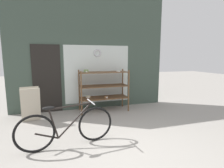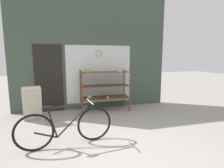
# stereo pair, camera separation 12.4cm
# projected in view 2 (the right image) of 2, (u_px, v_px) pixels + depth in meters

# --- Properties ---
(ground_plane) EXTENTS (30.00, 30.00, 0.00)m
(ground_plane) POSITION_uv_depth(u_px,v_px,m) (119.00, 150.00, 3.26)
(ground_plane) COLOR gray
(storefront_facade) EXTENTS (5.12, 0.13, 3.78)m
(storefront_facade) POSITION_uv_depth(u_px,v_px,m) (92.00, 53.00, 5.73)
(storefront_facade) COLOR #3D4C42
(storefront_facade) RESTS_ON ground_plane
(display_case) EXTENTS (1.53, 0.60, 1.34)m
(display_case) POSITION_uv_depth(u_px,v_px,m) (104.00, 86.00, 5.56)
(display_case) COLOR brown
(display_case) RESTS_ON ground_plane
(bicycle) EXTENTS (1.85, 0.46, 0.85)m
(bicycle) POSITION_uv_depth(u_px,v_px,m) (66.00, 127.00, 3.38)
(bicycle) COLOR black
(bicycle) RESTS_ON ground_plane
(sandwich_board) EXTENTS (0.54, 0.46, 0.92)m
(sandwich_board) POSITION_uv_depth(u_px,v_px,m) (32.00, 104.00, 4.75)
(sandwich_board) COLOR #B2A893
(sandwich_board) RESTS_ON ground_plane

